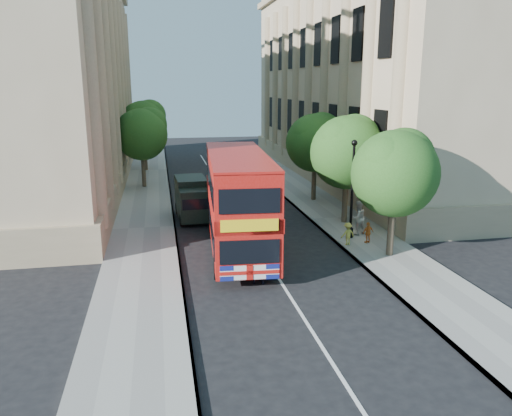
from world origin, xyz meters
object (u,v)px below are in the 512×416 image
woman_pedestrian (358,218)px  box_van (192,200)px  police_constable (258,260)px  double_decker_bus (238,199)px  lamp_post (352,193)px

woman_pedestrian → box_van: bearing=-46.2°
police_constable → woman_pedestrian: police_constable is taller
double_decker_bus → police_constable: size_ratio=5.09×
box_van → woman_pedestrian: (8.47, -5.30, -0.15)m
box_van → police_constable: 10.90m
lamp_post → double_decker_bus: bearing=-174.0°
double_decker_bus → woman_pedestrian: size_ratio=5.53×
double_decker_bus → box_van: size_ratio=2.35×
box_van → police_constable: box_van is taller
double_decker_bus → box_van: (-1.81, 6.37, -1.39)m
double_decker_bus → police_constable: bearing=-84.3°
lamp_post → double_decker_bus: size_ratio=0.50×
lamp_post → police_constable: bearing=-140.0°
double_decker_bus → police_constable: double_decker_bus is taller
double_decker_bus → lamp_post: bearing=10.1°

